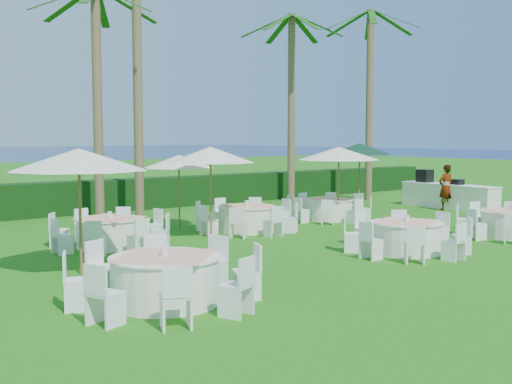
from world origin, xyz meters
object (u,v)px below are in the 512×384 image
banquet_table_b (406,236)px  umbrella_d (339,153)px  umbrella_b (211,155)px  staff_person (446,187)px  banquet_table_c (512,223)px  buffet_table (448,195)px  umbrella_a (79,160)px  banquet_table_f (329,209)px  banquet_table_e (247,218)px  banquet_table_a (165,279)px  banquet_table_d (110,232)px  umbrella_c (179,162)px  umbrella_green (360,149)px

banquet_table_b → umbrella_d: size_ratio=1.14×
umbrella_b → staff_person: (10.95, 0.07, -1.46)m
banquet_table_b → umbrella_d: umbrella_d is taller
banquet_table_b → banquet_table_c: 4.35m
buffet_table → umbrella_a: bearing=-171.0°
umbrella_b → umbrella_a: bearing=-154.6°
umbrella_d → staff_person: umbrella_d is taller
umbrella_a → banquet_table_c: bearing=-13.7°
banquet_table_f → umbrella_b: 5.76m
banquet_table_b → staff_person: size_ratio=1.74×
banquet_table_e → umbrella_d: umbrella_d is taller
banquet_table_a → banquet_table_d: size_ratio=1.06×
banquet_table_c → staff_person: staff_person is taller
banquet_table_d → umbrella_b: (2.91, -0.32, 1.93)m
staff_person → banquet_table_d: bearing=11.1°
staff_person → banquet_table_e: bearing=10.3°
banquet_table_c → umbrella_c: umbrella_c is taller
banquet_table_b → umbrella_a: size_ratio=1.06×
banquet_table_e → umbrella_a: size_ratio=1.06×
banquet_table_e → umbrella_b: size_ratio=1.20×
staff_person → umbrella_a: bearing=20.5°
banquet_table_d → umbrella_c: umbrella_c is taller
umbrella_a → umbrella_b: umbrella_a is taller
staff_person → umbrella_d: bearing=10.8°
banquet_table_c → banquet_table_d: banquet_table_d is taller
banquet_table_a → umbrella_green: size_ratio=1.26×
banquet_table_c → umbrella_c: 9.87m
umbrella_green → buffet_table: umbrella_green is taller
umbrella_b → buffet_table: 11.60m
banquet_table_b → staff_person: (8.47, 4.93, 0.47)m
banquet_table_e → umbrella_d: 4.15m
umbrella_a → umbrella_green: 14.37m
banquet_table_f → banquet_table_e: bearing=-174.2°
banquet_table_c → banquet_table_a: bearing=-178.3°
banquet_table_b → umbrella_green: umbrella_green is taller
banquet_table_b → banquet_table_d: size_ratio=1.00×
banquet_table_d → umbrella_a: 3.74m
umbrella_d → umbrella_green: size_ratio=1.04×
umbrella_c → buffet_table: 11.48m
banquet_table_e → banquet_table_f: size_ratio=1.08×
umbrella_c → umbrella_d: size_ratio=0.85×
banquet_table_a → buffet_table: 17.06m
staff_person → banquet_table_a: bearing=31.6°
banquet_table_f → umbrella_d: umbrella_d is taller
banquet_table_e → umbrella_b: (-1.54, -0.37, 1.93)m
umbrella_b → umbrella_d: 5.24m
banquet_table_d → staff_person: 13.87m
banquet_table_f → umbrella_c: umbrella_c is taller
banquet_table_c → umbrella_b: bearing=143.2°
umbrella_d → umbrella_green: 4.25m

